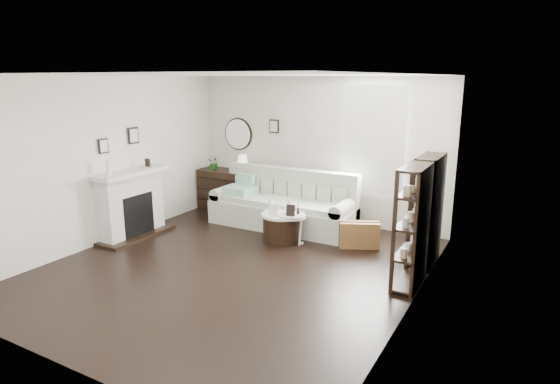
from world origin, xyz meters
The scene contains 18 objects.
room centered at (0.73, 2.70, 1.60)m, with size 5.50×5.50×5.50m.
fireplace centered at (-2.32, 0.30, 0.54)m, with size 0.50×1.40×1.84m.
shelf_unit_far centered at (2.33, 1.55, 0.80)m, with size 0.30×0.80×1.60m.
shelf_unit_near centered at (2.33, 0.65, 0.80)m, with size 0.30×0.80×1.60m.
sofa centered at (-0.33, 2.08, 0.34)m, with size 2.66×0.92×1.03m.
quilt centered at (-1.20, 1.95, 0.60)m, with size 0.55×0.45×0.14m, color #217C50.
suitcase centered at (1.28, 1.67, 0.21)m, with size 0.63×0.21×0.42m, color brown.
dresser centered at (-1.84, 2.47, 0.41)m, with size 1.24×0.53×0.83m.
table_lamp centered at (-1.48, 2.47, 1.00)m, with size 0.22×0.22×0.35m, color beige, non-canonical shape.
potted_plant centered at (-2.15, 2.42, 0.97)m, with size 0.25×0.22×0.28m, color #1F5618.
drum_table centered at (0.04, 1.34, 0.24)m, with size 0.68×0.68×0.47m.
pedestal_table centered at (0.26, 1.30, 0.46)m, with size 0.42×0.42×0.50m.
eiffel_drum centered at (0.11, 1.38, 0.57)m, with size 0.11×0.11×0.20m, color black, non-canonical shape.
bottle_drum centered at (-0.13, 1.26, 0.62)m, with size 0.07×0.07×0.30m, color silver.
card_frame_drum centered at (-0.01, 1.17, 0.57)m, with size 0.15×0.01×0.20m, color white.
eiffel_ped centered at (0.34, 1.33, 0.60)m, with size 0.11×0.11×0.20m, color black, non-canonical shape.
flask_ped centered at (0.19, 1.32, 0.63)m, with size 0.13×0.13×0.25m, color silver, non-canonical shape.
card_frame_ped centered at (0.28, 1.19, 0.60)m, with size 0.14×0.01×0.19m, color black.
Camera 1 is at (3.64, -5.17, 2.66)m, focal length 30.00 mm.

